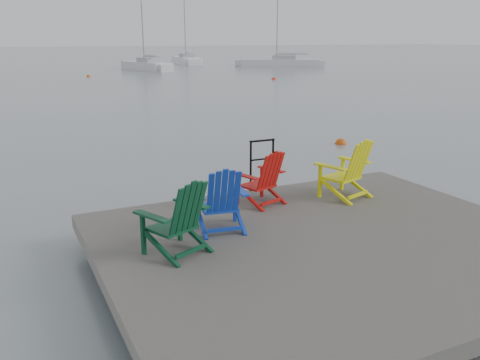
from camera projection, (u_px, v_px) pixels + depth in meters
name	position (u px, v px, depth m)	size (l,w,h in m)	color
ground	(329.00, 273.00, 6.93)	(400.00, 400.00, 0.00)	slate
dock	(331.00, 249.00, 6.84)	(6.00, 5.00, 1.40)	#2A2826
handrail	(262.00, 160.00, 8.88)	(0.48, 0.04, 0.90)	black
chair_green	(178.00, 217.00, 6.21)	(0.94, 0.90, 0.96)	#0A3A21
chair_blue	(221.00, 199.00, 6.97)	(0.82, 0.77, 0.93)	#1034AB
chair_red	(263.00, 177.00, 8.10)	(0.84, 0.80, 0.89)	#B3100D
chair_yellow	(348.00, 168.00, 8.42)	(0.94, 0.90, 1.00)	#DCDD0C
sailboat_near	(146.00, 66.00, 50.45)	(3.45, 7.75, 10.48)	silver
sailboat_mid	(187.00, 61.00, 63.34)	(3.39, 8.74, 11.75)	white
sailboat_far	(281.00, 63.00, 56.91)	(8.38, 6.58, 11.81)	silver
buoy_a	(341.00, 144.00, 15.35)	(0.34, 0.34, 0.34)	#BB470B
buoy_c	(274.00, 79.00, 39.19)	(0.33, 0.33, 0.33)	red
buoy_d	(89.00, 77.00, 41.92)	(0.33, 0.33, 0.33)	#E4420D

